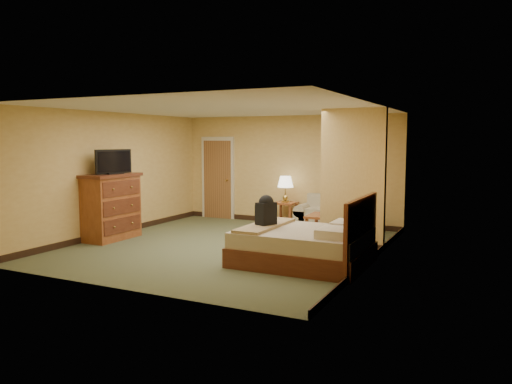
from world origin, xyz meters
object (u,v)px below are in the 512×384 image
Objects in this scene: coffee_table at (328,222)px; dresser at (111,206)px; loveseat at (331,219)px; bed at (307,245)px.

dresser is (-3.96, -1.93, 0.32)m from coffee_table.
loveseat is 3.22m from bed.
loveseat is 1.16× the size of dresser.
loveseat is at bearing 103.91° from coffee_table.
dresser is at bearing -141.11° from loveseat.
coffee_table is (0.26, -1.06, 0.11)m from loveseat.
bed is (0.59, -3.16, 0.06)m from loveseat.
bed is at bearing -2.35° from dresser.
dresser is (-3.70, -2.99, 0.42)m from loveseat.
bed is at bearing -79.42° from loveseat.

